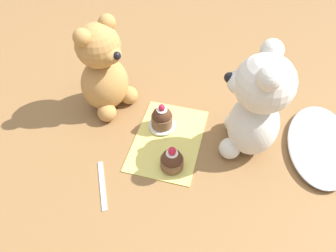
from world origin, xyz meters
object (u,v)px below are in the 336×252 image
object	(u,v)px
saucer_plate	(162,125)
cupcake_near_tan_bear	(162,118)
teddy_bear_tan	(104,71)
cupcake_near_cream_bear	(172,160)
teddy_bear_cream	(256,106)
teaspoon	(102,185)

from	to	relation	value
saucer_plate	cupcake_near_tan_bear	world-z (taller)	cupcake_near_tan_bear
teddy_bear_tan	cupcake_near_cream_bear	size ratio (longest dim) A/B	3.83
teddy_bear_cream	cupcake_near_cream_bear	xyz separation A→B (m)	(0.12, -0.17, -0.11)
teddy_bear_tan	cupcake_near_tan_bear	bearing A→B (deg)	-81.79
teddy_bear_tan	saucer_plate	distance (m)	0.21
cupcake_near_tan_bear	teaspoon	size ratio (longest dim) A/B	0.55
cupcake_near_cream_bear	cupcake_near_tan_bear	bearing A→B (deg)	-154.18
cupcake_near_cream_bear	saucer_plate	distance (m)	0.13
teddy_bear_tan	cupcake_near_tan_bear	world-z (taller)	teddy_bear_tan
teddy_bear_tan	saucer_plate	bearing A→B (deg)	-81.79
teddy_bear_tan	saucer_plate	size ratio (longest dim) A/B	3.61
teddy_bear_cream	teaspoon	xyz separation A→B (m)	(0.21, -0.31, -0.14)
teaspoon	saucer_plate	bearing A→B (deg)	-49.46
saucer_plate	teaspoon	bearing A→B (deg)	-22.36
teddy_bear_cream	cupcake_near_tan_bear	size ratio (longest dim) A/B	3.86
saucer_plate	cupcake_near_tan_bear	xyz separation A→B (m)	(-0.00, -0.00, 0.03)
teddy_bear_cream	cupcake_near_cream_bear	bearing A→B (deg)	-54.70
teaspoon	teddy_bear_cream	bearing A→B (deg)	-83.34
teddy_bear_cream	saucer_plate	size ratio (longest dim) A/B	3.91
saucer_plate	cupcake_near_tan_bear	distance (m)	0.03
teaspoon	cupcake_near_cream_bear	bearing A→B (deg)	-84.68
teddy_bear_cream	saucer_plate	bearing A→B (deg)	-90.21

